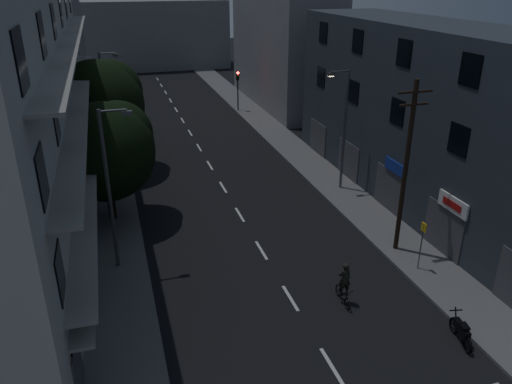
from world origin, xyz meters
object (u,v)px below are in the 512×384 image
utility_pole (406,165)px  cyclist (344,289)px  motorcycle (461,331)px  bus_stop_sign (422,237)px

utility_pole → cyclist: 7.16m
utility_pole → motorcycle: utility_pole is taller
utility_pole → motorcycle: (-1.34, -7.12, -4.39)m
utility_pole → cyclist: size_ratio=4.40×
bus_stop_sign → cyclist: bus_stop_sign is taller
utility_pole → motorcycle: size_ratio=4.84×
utility_pole → bus_stop_sign: bearing=-90.0°
utility_pole → cyclist: utility_pole is taller
motorcycle → utility_pole: bearing=90.9°
motorcycle → cyclist: size_ratio=0.91×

